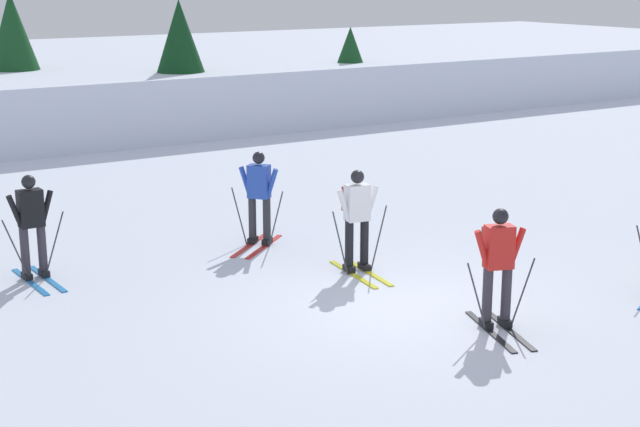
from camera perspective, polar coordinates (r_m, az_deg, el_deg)
The scene contains 9 objects.
ground_plane at distance 14.31m, azimuth 4.72°, elevation -5.54°, with size 120.00×120.00×0.00m, color silver.
far_snow_ridge at distance 31.08m, azimuth -16.95°, elevation 6.41°, with size 80.00×9.38×1.86m, color silver.
skier_blue at distance 17.24m, azimuth -3.64°, elevation 1.08°, with size 1.47×1.30×1.71m.
skier_red at distance 13.40m, azimuth 10.51°, elevation -2.82°, with size 0.96×1.63×1.71m.
skier_black at distance 15.94m, azimuth -16.74°, elevation -0.59°, with size 1.00×1.61×1.71m.
skier_white at distance 15.66m, azimuth 2.18°, elevation -0.10°, with size 1.00×1.63×1.71m.
conifer_far_left at distance 29.49m, azimuth -8.29°, elevation 9.29°, with size 2.20×2.20×4.02m.
conifer_far_right at distance 32.36m, azimuth 1.80°, elevation 8.93°, with size 1.75×1.75×3.03m.
conifer_far_centre at distance 31.25m, azimuth -17.75°, elevation 9.39°, with size 2.14×2.14×4.25m.
Camera 1 is at (-8.17, -10.71, 4.83)m, focal length 53.89 mm.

